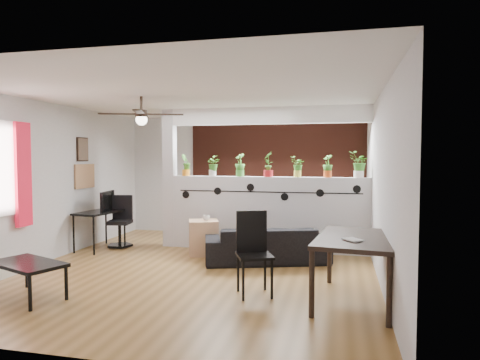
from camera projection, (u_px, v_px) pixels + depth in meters
The scene contains 26 objects.
room_shell at pixel (200, 184), 6.46m from camera, with size 6.30×7.10×2.90m.
partition_wall at pixel (268, 214), 7.77m from camera, with size 3.60×0.18×1.35m, color #BCBCC1.
ceiling_header at pixel (269, 116), 7.68m from camera, with size 3.60×0.18×0.30m, color white.
pier_column at pixel (170, 178), 8.17m from camera, with size 0.22×0.20×2.60m, color #BCBCC1.
brick_panel at pixel (279, 176), 9.17m from camera, with size 3.90×0.05×2.60m, color #A74630.
vine_decal at pixel (267, 192), 7.66m from camera, with size 3.31×0.01×0.30m.
corkboard at pixel (85, 176), 7.97m from camera, with size 0.03×0.60×0.45m, color #A2734E.
framed_art at pixel (83, 149), 7.89m from camera, with size 0.03×0.34×0.44m.
ceiling_fan at pixel (141, 116), 6.30m from camera, with size 1.19×1.19×0.43m.
potted_plant_0 at pixel (186, 164), 8.08m from camera, with size 0.26×0.26×0.41m.
potted_plant_1 at pixel (213, 165), 7.97m from camera, with size 0.24×0.24×0.39m.
potted_plant_2 at pixel (240, 164), 7.84m from camera, with size 0.27×0.26×0.42m.
potted_plant_3 at pixel (268, 163), 7.72m from camera, with size 0.25×0.28×0.46m.
potted_plant_4 at pixel (298, 166), 7.61m from camera, with size 0.23×0.24×0.38m.
potted_plant_5 at pixel (328, 165), 7.49m from camera, with size 0.25×0.25×0.40m.
potted_plant_6 at pixel (359, 164), 7.36m from camera, with size 0.31×0.30×0.46m.
sofa at pixel (267, 245), 6.96m from camera, with size 1.90×0.75×0.56m, color black.
cube_shelf at pixel (204, 238), 7.46m from camera, with size 0.50×0.44×0.61m, color tan.
cup at pixel (206, 218), 7.43m from camera, with size 0.12×0.12×0.09m, color gray.
computer_desk at pixel (100, 215), 7.90m from camera, with size 0.63×1.03×0.71m.
monitor at pixel (104, 205), 8.03m from camera, with size 0.06×0.35×0.20m, color black.
office_chair at pixel (121, 225), 8.12m from camera, with size 0.50×0.50×0.96m.
dining_table at pixel (355, 244), 5.02m from camera, with size 1.02×1.51×0.77m.
book at pixel (347, 240), 4.75m from camera, with size 0.16×0.21×0.02m, color gray.
folding_chair at pixel (253, 245), 5.36m from camera, with size 0.55×0.55×1.03m.
coffee_table at pixel (28, 266), 5.16m from camera, with size 1.08×0.83×0.44m.
Camera 1 is at (2.06, -6.14, 1.72)m, focal length 32.00 mm.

